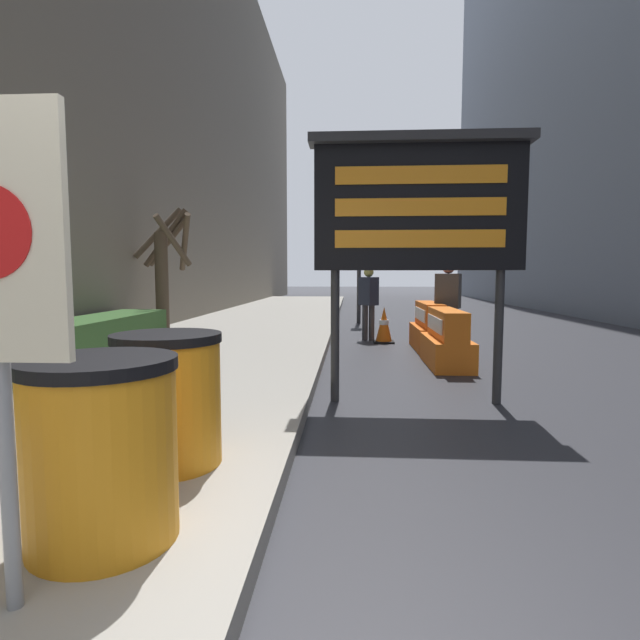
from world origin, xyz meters
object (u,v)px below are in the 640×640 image
at_px(jersey_barrier_orange_near, 446,341).
at_px(traffic_light_near_curb, 359,233).
at_px(message_board, 418,207).
at_px(barrel_drum_middle, 168,399).
at_px(barrel_drum_foreground, 102,449).
at_px(pedestrian_passerby, 448,299).
at_px(traffic_cone_near, 384,325).
at_px(pedestrian_worker, 369,297).
at_px(jersey_barrier_orange_far, 429,329).

distance_m(jersey_barrier_orange_near, traffic_light_near_curb, 7.43).
relative_size(message_board, traffic_light_near_curb, 0.80).
height_order(barrel_drum_middle, traffic_light_near_curb, traffic_light_near_curb).
height_order(barrel_drum_foreground, pedestrian_passerby, pedestrian_passerby).
distance_m(message_board, jersey_barrier_orange_near, 3.08).
bearing_deg(traffic_cone_near, pedestrian_worker, 126.11).
height_order(jersey_barrier_orange_far, pedestrian_worker, pedestrian_worker).
relative_size(message_board, pedestrian_worker, 1.83).
height_order(jersey_barrier_orange_near, traffic_cone_near, jersey_barrier_orange_near).
distance_m(jersey_barrier_orange_far, traffic_light_near_curb, 5.80).
distance_m(barrel_drum_middle, jersey_barrier_orange_far, 7.09).
xyz_separation_m(barrel_drum_middle, pedestrian_worker, (1.62, 7.85, 0.34)).
distance_m(message_board, pedestrian_passerby, 4.23).
distance_m(jersey_barrier_orange_near, pedestrian_passerby, 1.69).
bearing_deg(pedestrian_passerby, pedestrian_worker, -22.86).
height_order(pedestrian_worker, pedestrian_passerby, pedestrian_passerby).
relative_size(barrel_drum_middle, traffic_cone_near, 1.16).
bearing_deg(jersey_barrier_orange_far, traffic_cone_near, 132.95).
relative_size(barrel_drum_foreground, pedestrian_worker, 0.55).
distance_m(jersey_barrier_orange_near, jersey_barrier_orange_far, 1.78).
bearing_deg(message_board, jersey_barrier_orange_near, 71.50).
bearing_deg(traffic_cone_near, barrel_drum_middle, -104.65).
bearing_deg(traffic_cone_near, jersey_barrier_orange_far, -47.05).
xyz_separation_m(message_board, pedestrian_passerby, (1.09, 3.91, -1.19)).
relative_size(barrel_drum_foreground, traffic_light_near_curb, 0.24).
height_order(message_board, pedestrian_worker, message_board).
bearing_deg(barrel_drum_foreground, traffic_light_near_curb, 83.59).
relative_size(barrel_drum_middle, pedestrian_passerby, 0.53).
relative_size(jersey_barrier_orange_near, pedestrian_worker, 1.00).
bearing_deg(jersey_barrier_orange_near, barrel_drum_foreground, -115.33).
xyz_separation_m(barrel_drum_middle, jersey_barrier_orange_near, (2.76, 4.76, -0.22)).
height_order(barrel_drum_middle, traffic_cone_near, barrel_drum_middle).
xyz_separation_m(traffic_cone_near, pedestrian_passerby, (1.12, -1.11, 0.63)).
relative_size(jersey_barrier_orange_near, pedestrian_passerby, 0.95).
xyz_separation_m(barrel_drum_middle, traffic_cone_near, (1.94, 7.41, -0.24)).
bearing_deg(message_board, pedestrian_passerby, 74.39).
height_order(jersey_barrier_orange_near, traffic_light_near_curb, traffic_light_near_curb).
distance_m(barrel_drum_foreground, message_board, 4.19).
distance_m(barrel_drum_foreground, traffic_light_near_curb, 12.93).
xyz_separation_m(traffic_cone_near, pedestrian_worker, (-0.32, 0.44, 0.58)).
bearing_deg(traffic_cone_near, traffic_light_near_curb, 96.28).
distance_m(jersey_barrier_orange_far, traffic_cone_near, 1.20).
relative_size(barrel_drum_foreground, pedestrian_passerby, 0.53).
xyz_separation_m(jersey_barrier_orange_near, pedestrian_passerby, (0.30, 1.55, 0.61)).
distance_m(traffic_light_near_curb, pedestrian_passerby, 5.87).
distance_m(message_board, traffic_light_near_curb, 9.34).
distance_m(jersey_barrier_orange_near, pedestrian_worker, 3.34).
bearing_deg(barrel_drum_middle, traffic_cone_near, 75.35).
height_order(traffic_cone_near, traffic_light_near_curb, traffic_light_near_curb).
bearing_deg(jersey_barrier_orange_far, barrel_drum_foreground, -109.87).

